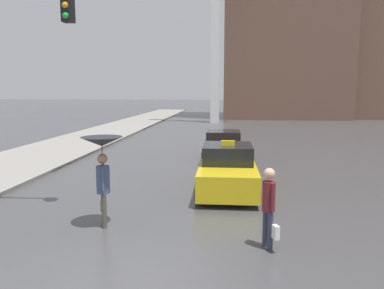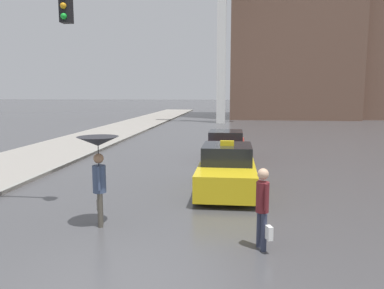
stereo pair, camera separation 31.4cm
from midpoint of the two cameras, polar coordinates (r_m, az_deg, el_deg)
name	(u,v)px [view 2 (the right image)]	position (r m, az deg, el deg)	size (l,w,h in m)	color
ground_plane	(111,288)	(6.79, -10.92, -20.67)	(300.00, 300.00, 0.00)	#424244
taxi	(227,171)	(12.32, 6.05, -3.97)	(1.91, 4.07, 1.68)	gold
sedan_red	(226,147)	(18.03, 5.64, -0.32)	(1.91, 4.09, 1.38)	maroon
pedestrian_with_umbrella	(98,156)	(9.16, -13.12, -1.75)	(0.99, 0.99, 2.19)	#4C473D
pedestrian_man	(263,204)	(7.91, 11.86, -8.91)	(0.38, 0.53, 1.71)	#2D3347
monument_cross	(222,14)	(40.11, 4.80, 19.25)	(8.58, 0.90, 19.50)	white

